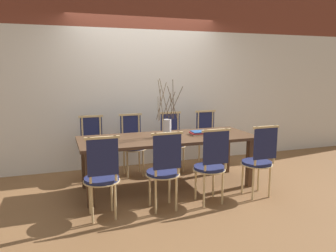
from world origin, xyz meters
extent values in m
plane|color=brown|center=(0.00, 0.00, 0.00)|extent=(16.00, 16.00, 0.00)
cube|color=silver|center=(0.00, 1.25, 1.15)|extent=(12.00, 0.06, 2.30)
cube|color=brown|center=(0.00, 1.25, 2.75)|extent=(12.00, 0.06, 0.90)
cube|color=#4C3321|center=(0.00, 0.00, 0.71)|extent=(2.43, 0.90, 0.04)
cube|color=#4C3321|center=(-1.11, -0.35, 0.34)|extent=(0.09, 0.09, 0.69)
cube|color=#4C3321|center=(1.11, -0.35, 0.34)|extent=(0.09, 0.09, 0.69)
cube|color=#4C3321|center=(-1.11, 0.35, 0.34)|extent=(0.09, 0.09, 0.69)
cube|color=#4C3321|center=(1.11, 0.35, 0.34)|extent=(0.09, 0.09, 0.69)
cylinder|color=#1E234C|center=(-1.01, -0.67, 0.45)|extent=(0.38, 0.38, 0.04)
cylinder|color=tan|center=(-1.01, -0.67, 0.42)|extent=(0.41, 0.41, 0.01)
cylinder|color=tan|center=(-1.13, -0.55, 0.21)|extent=(0.03, 0.03, 0.43)
cylinder|color=tan|center=(-0.88, -0.55, 0.21)|extent=(0.03, 0.03, 0.43)
cylinder|color=tan|center=(-1.13, -0.80, 0.21)|extent=(0.03, 0.03, 0.43)
cylinder|color=tan|center=(-0.88, -0.80, 0.21)|extent=(0.03, 0.03, 0.43)
cylinder|color=tan|center=(-1.14, -0.84, 0.71)|extent=(0.03, 0.03, 0.49)
cylinder|color=tan|center=(-0.87, -0.84, 0.71)|extent=(0.03, 0.03, 0.49)
cube|color=#1E234C|center=(-1.01, -0.84, 0.73)|extent=(0.33, 0.02, 0.39)
cube|color=tan|center=(-1.01, -0.84, 0.94)|extent=(0.37, 0.03, 0.03)
cylinder|color=#1E234C|center=(-0.30, -0.67, 0.45)|extent=(0.38, 0.38, 0.04)
cylinder|color=tan|center=(-0.30, -0.67, 0.42)|extent=(0.41, 0.41, 0.01)
cylinder|color=tan|center=(-0.42, -0.55, 0.21)|extent=(0.03, 0.03, 0.43)
cylinder|color=tan|center=(-0.17, -0.55, 0.21)|extent=(0.03, 0.03, 0.43)
cylinder|color=tan|center=(-0.42, -0.80, 0.21)|extent=(0.03, 0.03, 0.43)
cylinder|color=tan|center=(-0.17, -0.80, 0.21)|extent=(0.03, 0.03, 0.43)
cylinder|color=tan|center=(-0.43, -0.84, 0.71)|extent=(0.03, 0.03, 0.49)
cylinder|color=tan|center=(-0.16, -0.84, 0.71)|extent=(0.03, 0.03, 0.49)
cube|color=#1E234C|center=(-0.30, -0.84, 0.73)|extent=(0.33, 0.02, 0.39)
cube|color=tan|center=(-0.30, -0.84, 0.94)|extent=(0.37, 0.03, 0.03)
cylinder|color=#1E234C|center=(0.31, -0.67, 0.45)|extent=(0.38, 0.38, 0.04)
cylinder|color=tan|center=(0.31, -0.67, 0.42)|extent=(0.41, 0.41, 0.01)
cylinder|color=tan|center=(0.18, -0.55, 0.21)|extent=(0.03, 0.03, 0.43)
cylinder|color=tan|center=(0.43, -0.55, 0.21)|extent=(0.03, 0.03, 0.43)
cylinder|color=tan|center=(0.18, -0.80, 0.21)|extent=(0.03, 0.03, 0.43)
cylinder|color=tan|center=(0.43, -0.80, 0.21)|extent=(0.03, 0.03, 0.43)
cylinder|color=tan|center=(0.17, -0.84, 0.71)|extent=(0.03, 0.03, 0.49)
cylinder|color=tan|center=(0.44, -0.84, 0.71)|extent=(0.03, 0.03, 0.49)
cube|color=#1E234C|center=(0.31, -0.84, 0.73)|extent=(0.33, 0.02, 0.39)
cube|color=tan|center=(0.31, -0.84, 0.94)|extent=(0.37, 0.03, 0.03)
cylinder|color=#1E234C|center=(0.99, -0.67, 0.45)|extent=(0.38, 0.38, 0.04)
cylinder|color=tan|center=(0.99, -0.67, 0.42)|extent=(0.41, 0.41, 0.01)
cylinder|color=tan|center=(0.87, -0.55, 0.21)|extent=(0.03, 0.03, 0.43)
cylinder|color=tan|center=(1.11, -0.55, 0.21)|extent=(0.03, 0.03, 0.43)
cylinder|color=tan|center=(0.87, -0.80, 0.21)|extent=(0.03, 0.03, 0.43)
cylinder|color=tan|center=(1.11, -0.80, 0.21)|extent=(0.03, 0.03, 0.43)
cylinder|color=tan|center=(0.86, -0.84, 0.71)|extent=(0.03, 0.03, 0.49)
cylinder|color=tan|center=(1.12, -0.84, 0.71)|extent=(0.03, 0.03, 0.49)
cube|color=#1E234C|center=(0.99, -0.84, 0.73)|extent=(0.33, 0.02, 0.39)
cube|color=tan|center=(0.99, -0.84, 0.94)|extent=(0.37, 0.03, 0.03)
cylinder|color=#1E234C|center=(-0.95, 0.67, 0.45)|extent=(0.38, 0.38, 0.04)
cylinder|color=tan|center=(-0.95, 0.67, 0.42)|extent=(0.41, 0.41, 0.01)
cylinder|color=tan|center=(-0.83, 0.55, 0.21)|extent=(0.03, 0.03, 0.43)
cylinder|color=tan|center=(-1.08, 0.55, 0.21)|extent=(0.03, 0.03, 0.43)
cylinder|color=tan|center=(-0.83, 0.80, 0.21)|extent=(0.03, 0.03, 0.43)
cylinder|color=tan|center=(-1.08, 0.80, 0.21)|extent=(0.03, 0.03, 0.43)
cylinder|color=tan|center=(-0.82, 0.84, 0.71)|extent=(0.03, 0.03, 0.49)
cylinder|color=tan|center=(-1.09, 0.84, 0.71)|extent=(0.03, 0.03, 0.49)
cube|color=#1E234C|center=(-0.95, 0.84, 0.73)|extent=(0.33, 0.02, 0.39)
cube|color=tan|center=(-0.95, 0.84, 0.94)|extent=(0.37, 0.03, 0.03)
cylinder|color=#1E234C|center=(-0.34, 0.67, 0.45)|extent=(0.38, 0.38, 0.04)
cylinder|color=tan|center=(-0.34, 0.67, 0.42)|extent=(0.41, 0.41, 0.01)
cylinder|color=tan|center=(-0.22, 0.55, 0.21)|extent=(0.03, 0.03, 0.43)
cylinder|color=tan|center=(-0.47, 0.55, 0.21)|extent=(0.03, 0.03, 0.43)
cylinder|color=tan|center=(-0.22, 0.80, 0.21)|extent=(0.03, 0.03, 0.43)
cylinder|color=tan|center=(-0.47, 0.80, 0.21)|extent=(0.03, 0.03, 0.43)
cylinder|color=tan|center=(-0.21, 0.84, 0.71)|extent=(0.03, 0.03, 0.49)
cylinder|color=tan|center=(-0.48, 0.84, 0.71)|extent=(0.03, 0.03, 0.49)
cube|color=#1E234C|center=(-0.34, 0.84, 0.73)|extent=(0.33, 0.02, 0.39)
cube|color=tan|center=(-0.34, 0.84, 0.94)|extent=(0.37, 0.03, 0.03)
cylinder|color=#1E234C|center=(0.33, 0.67, 0.45)|extent=(0.38, 0.38, 0.04)
cylinder|color=tan|center=(0.33, 0.67, 0.42)|extent=(0.41, 0.41, 0.01)
cylinder|color=tan|center=(0.45, 0.55, 0.21)|extent=(0.03, 0.03, 0.43)
cylinder|color=tan|center=(0.20, 0.55, 0.21)|extent=(0.03, 0.03, 0.43)
cylinder|color=tan|center=(0.45, 0.80, 0.21)|extent=(0.03, 0.03, 0.43)
cylinder|color=tan|center=(0.20, 0.80, 0.21)|extent=(0.03, 0.03, 0.43)
cylinder|color=tan|center=(0.46, 0.84, 0.71)|extent=(0.03, 0.03, 0.49)
cylinder|color=tan|center=(0.19, 0.84, 0.71)|extent=(0.03, 0.03, 0.49)
cube|color=#1E234C|center=(0.33, 0.84, 0.73)|extent=(0.33, 0.02, 0.39)
cube|color=tan|center=(0.33, 0.84, 0.94)|extent=(0.37, 0.03, 0.03)
cylinder|color=#1E234C|center=(0.96, 0.67, 0.45)|extent=(0.38, 0.38, 0.04)
cylinder|color=tan|center=(0.96, 0.67, 0.42)|extent=(0.41, 0.41, 0.01)
cylinder|color=tan|center=(1.09, 0.55, 0.21)|extent=(0.03, 0.03, 0.43)
cylinder|color=tan|center=(0.84, 0.55, 0.21)|extent=(0.03, 0.03, 0.43)
cylinder|color=tan|center=(1.09, 0.80, 0.21)|extent=(0.03, 0.03, 0.43)
cylinder|color=tan|center=(0.84, 0.80, 0.21)|extent=(0.03, 0.03, 0.43)
cylinder|color=tan|center=(1.10, 0.84, 0.71)|extent=(0.03, 0.03, 0.49)
cylinder|color=tan|center=(0.83, 0.84, 0.71)|extent=(0.03, 0.03, 0.49)
cube|color=#1E234C|center=(0.96, 0.84, 0.73)|extent=(0.33, 0.02, 0.39)
cube|color=tan|center=(0.96, 0.84, 0.94)|extent=(0.37, 0.03, 0.03)
cylinder|color=silver|center=(-0.01, 0.01, 0.85)|extent=(0.12, 0.12, 0.24)
cylinder|color=brown|center=(0.00, 0.07, 1.14)|extent=(0.13, 0.02, 0.35)
cylinder|color=brown|center=(0.04, -0.02, 1.14)|extent=(0.07, 0.11, 0.35)
cylinder|color=brown|center=(0.04, -0.08, 1.20)|extent=(0.19, 0.11, 0.46)
cylinder|color=brown|center=(-0.06, 0.09, 1.22)|extent=(0.19, 0.11, 0.50)
cylinder|color=brown|center=(-0.10, 0.00, 1.24)|extent=(0.03, 0.19, 0.54)
cylinder|color=brown|center=(-0.10, 0.04, 1.17)|extent=(0.08, 0.19, 0.41)
cylinder|color=brown|center=(0.05, 0.06, 1.15)|extent=(0.11, 0.13, 0.38)
cylinder|color=brown|center=(0.13, 0.05, 1.19)|extent=(0.11, 0.29, 0.46)
cylinder|color=brown|center=(-0.07, -0.04, 1.24)|extent=(0.11, 0.12, 0.56)
cylinder|color=brown|center=(-0.13, 0.04, 1.12)|extent=(0.08, 0.24, 0.31)
cylinder|color=brown|center=(0.07, -0.03, 1.24)|extent=(0.08, 0.16, 0.55)
cube|color=beige|center=(0.47, 0.00, 0.73)|extent=(0.25, 0.18, 0.02)
cube|color=maroon|center=(0.47, -0.01, 0.75)|extent=(0.26, 0.17, 0.02)
cube|color=#234C8C|center=(0.47, 0.00, 0.77)|extent=(0.23, 0.20, 0.01)
camera|label=1|loc=(-1.44, -4.19, 1.64)|focal=35.00mm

